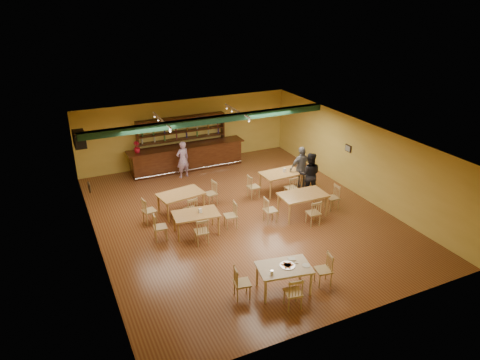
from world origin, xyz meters
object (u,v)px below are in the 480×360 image
bar_counter (187,157)px  dining_table_d (302,205)px  dining_table_a (181,203)px  patron_bar (183,159)px  near_table (284,279)px  dining_table_b (281,182)px  patron_right_a (309,175)px  dining_table_c (196,223)px

bar_counter → dining_table_d: size_ratio=3.18×
dining_table_a → patron_bar: size_ratio=0.97×
near_table → dining_table_d: bearing=61.6°
dining_table_b → patron_right_a: patron_right_a is taller
dining_table_a → bar_counter: bearing=59.3°
bar_counter → dining_table_a: size_ratio=3.35×
near_table → patron_right_a: bearing=61.1°
dining_table_c → patron_right_a: 5.15m
patron_right_a → near_table: bearing=81.4°
dining_table_c → dining_table_d: 3.94m
dining_table_d → near_table: 4.48m
patron_bar → near_table: bearing=77.4°
dining_table_c → patron_bar: bearing=82.8°
bar_counter → patron_bar: 0.98m
bar_counter → near_table: bar_counter is taller
patron_bar → dining_table_c: bearing=64.3°
dining_table_c → patron_bar: size_ratio=0.92×
patron_right_a → patron_bar: bearing=-13.8°
bar_counter → dining_table_d: 6.44m
dining_table_d → patron_bar: 5.90m
dining_table_b → dining_table_c: size_ratio=1.08×
bar_counter → patron_bar: patron_bar is taller
dining_table_d → patron_bar: size_ratio=1.02×
dining_table_b → near_table: dining_table_b is taller
dining_table_d → bar_counter: bearing=113.4°
bar_counter → patron_right_a: patron_right_a is taller
dining_table_a → patron_right_a: 5.12m
near_table → patron_bar: patron_bar is taller
dining_table_d → near_table: dining_table_d is taller
near_table → patron_bar: 8.68m
dining_table_a → dining_table_c: size_ratio=1.06×
patron_bar → bar_counter: bearing=-131.8°
patron_bar → dining_table_d: bearing=105.9°
dining_table_d → patron_right_a: (1.13, 1.31, 0.48)m
near_table → patron_right_a: (3.93, 4.80, 0.51)m
patron_bar → patron_right_a: bearing=122.9°
bar_counter → near_table: (-0.47, -9.49, -0.18)m
dining_table_b → patron_bar: patron_bar is taller
dining_table_c → patron_right_a: patron_right_a is taller
dining_table_d → patron_bar: bearing=120.5°
dining_table_a → dining_table_b: 4.25m
bar_counter → dining_table_a: bearing=-111.6°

